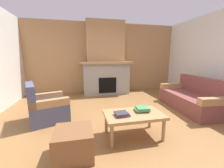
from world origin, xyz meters
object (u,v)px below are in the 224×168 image
Objects in this scene: couch at (192,99)px; ottoman at (74,143)px; armchair at (46,108)px; fireplace at (106,63)px; coffee_table at (134,116)px.

couch is 3.58× the size of ottoman.
armchair is 1.47m from ottoman.
ottoman is at bearing -107.14° from fireplace.
armchair is (-1.71, -2.15, -0.87)m from fireplace.
coffee_table is (1.64, -1.02, 0.08)m from armchair.
fireplace is 2.79× the size of armchair.
ottoman is (-3.03, -1.24, -0.09)m from couch.
couch is 1.86× the size of coffee_table.
fireplace reaches higher than armchair.
fireplace is at bearing 131.39° from couch.
armchair reaches higher than coffee_table.
armchair is 1.86× the size of ottoman.
armchair is 0.97× the size of coffee_table.
couch is 2.25m from coffee_table.
armchair is at bearing 116.02° from ottoman.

